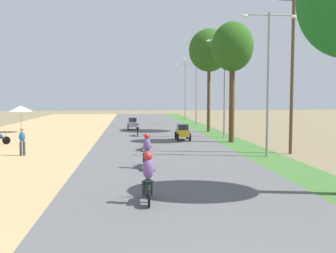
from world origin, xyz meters
The scene contains 15 objects.
vendor_umbrella centered at (-12.27, 33.03, 2.31)m, with size 2.20×2.20×2.52m.
pedestrian_on_shoulder centered at (-8.17, 17.95, 0.96)m, with size 0.41×0.33×1.62m.
median_tree_second centered at (5.54, 23.39, 7.00)m, with size 3.06×3.06×8.86m.
median_tree_third centered at (5.51, 32.07, 7.78)m, with size 3.83×3.83×9.80m.
streetlamp_near centered at (5.80, 16.35, 4.70)m, with size 3.16×0.20×8.08m.
streetlamp_mid centered at (5.80, 26.81, 4.73)m, with size 3.16×0.20×8.14m.
streetlamp_far centered at (5.80, 41.11, 4.67)m, with size 3.16×0.20×8.03m.
streetlamp_farthest centered at (5.80, 50.60, 4.70)m, with size 3.16×0.20×8.09m.
utility_pole_near centered at (7.69, 17.54, 5.02)m, with size 1.80×0.20×9.65m.
car_hatchback_yellow centered at (2.07, 24.92, 0.75)m, with size 1.04×2.00×1.23m.
car_hatchback_silver centered at (-1.76, 34.74, 0.75)m, with size 1.04×2.00×1.23m.
motorbike_foreground_rider centered at (-1.37, 7.10, 0.86)m, with size 0.54×1.80×1.66m.
motorbike_ahead_second centered at (-1.16, 13.31, 0.86)m, with size 0.54×1.80×1.66m.
motorbike_ahead_third centered at (-0.94, 19.50, 0.57)m, with size 0.54×1.80×0.94m.
motorbike_ahead_fourth centered at (-1.35, 28.54, 0.57)m, with size 0.54×1.80×0.94m.
Camera 1 is at (-1.89, -5.47, 3.51)m, focal length 42.43 mm.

